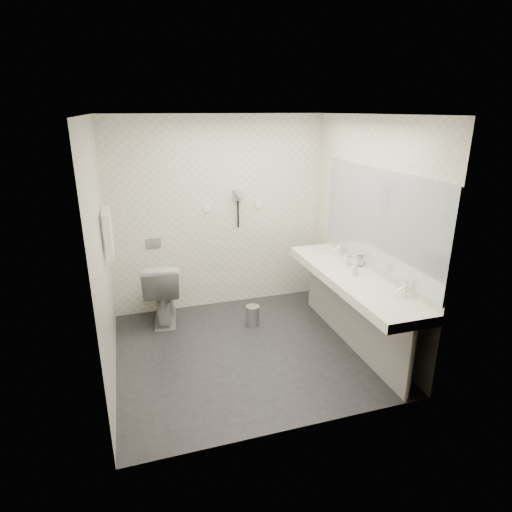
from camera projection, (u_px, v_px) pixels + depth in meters
name	position (u px, v px, depth m)	size (l,w,h in m)	color
floor	(247.00, 350.00, 4.73)	(2.80, 2.80, 0.00)	#252429
ceiling	(245.00, 115.00, 3.91)	(2.80, 2.80, 0.00)	white
wall_back	(219.00, 215.00, 5.49)	(2.80, 2.80, 0.00)	white
wall_front	(295.00, 294.00, 3.15)	(2.80, 2.80, 0.00)	white
wall_left	(101.00, 257.00, 3.92)	(2.60, 2.60, 0.00)	white
wall_right	(367.00, 232.00, 4.71)	(2.60, 2.60, 0.00)	white
vanity_counter	(351.00, 279.00, 4.60)	(0.55, 2.20, 0.10)	white
vanity_panel	(350.00, 314.00, 4.75)	(0.03, 2.15, 0.75)	#9C9693
vanity_post_near	(411.00, 364.00, 3.82)	(0.06, 0.06, 0.75)	silver
vanity_post_far	(314.00, 280.00, 5.70)	(0.06, 0.06, 0.75)	silver
mirror	(378.00, 219.00, 4.46)	(0.02, 2.20, 1.05)	#B2BCC6
basin_near	(386.00, 300.00, 4.00)	(0.40, 0.31, 0.05)	white
basin_far	(325.00, 257.00, 5.18)	(0.40, 0.31, 0.05)	white
faucet_near	(404.00, 289.00, 4.03)	(0.04, 0.04, 0.15)	silver
faucet_far	(339.00, 249.00, 5.20)	(0.04, 0.04, 0.15)	silver
soap_bottle_a	(355.00, 270.00, 4.56)	(0.05, 0.05, 0.12)	white
glass_left	(360.00, 261.00, 4.83)	(0.07, 0.07, 0.12)	silver
glass_right	(349.00, 260.00, 4.86)	(0.06, 0.06, 0.11)	silver
toilet	(163.00, 291.00, 5.29)	(0.45, 0.79, 0.80)	white
flush_plate	(154.00, 243.00, 5.34)	(0.18, 0.02, 0.12)	#B2B5BA
pedal_bin	(253.00, 316.00, 5.25)	(0.17, 0.17, 0.24)	#B2B5BA
bin_lid	(253.00, 307.00, 5.21)	(0.17, 0.17, 0.01)	#B2B5BA
towel_rail	(105.00, 212.00, 4.34)	(0.02, 0.02, 0.62)	silver
towel_near	(108.00, 236.00, 4.28)	(0.07, 0.24, 0.48)	white
towel_far	(108.00, 229.00, 4.54)	(0.07, 0.24, 0.48)	white
dryer_cradle	(237.00, 195.00, 5.45)	(0.10, 0.04, 0.14)	#9B9CA0
dryer_barrel	(239.00, 194.00, 5.38)	(0.08, 0.08, 0.14)	#9B9CA0
dryer_cord	(238.00, 214.00, 5.52)	(0.02, 0.02, 0.35)	black
switch_plate_a	(207.00, 208.00, 5.40)	(0.09, 0.02, 0.09)	white
switch_plate_b	(259.00, 205.00, 5.60)	(0.09, 0.02, 0.09)	white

